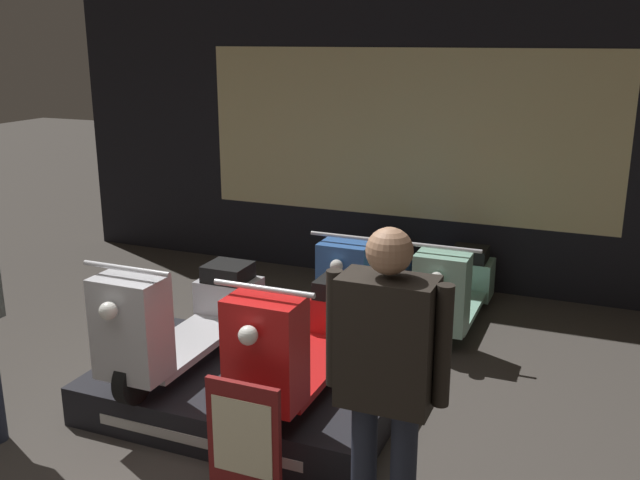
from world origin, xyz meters
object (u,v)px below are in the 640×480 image
Objects in this scene: scooter_display_right at (305,339)px; person_right_browsing at (386,367)px; scooter_display_left at (183,318)px; price_sign_board at (244,445)px; scooter_backrow_1 at (455,288)px; scooter_backrow_0 at (366,276)px.

person_right_browsing is at bearing -48.04° from scooter_display_right.
price_sign_board is (0.95, -0.89, -0.25)m from scooter_display_left.
scooter_backrow_0 is at bearing 180.00° from scooter_backrow_1.
scooter_display_left reaches higher than scooter_backrow_1.
person_right_browsing is (0.82, -0.92, 0.37)m from scooter_display_right.
scooter_display_left is 0.98× the size of person_right_browsing.
scooter_display_left is at bearing 136.89° from price_sign_board.
scooter_display_right is 0.98× the size of person_right_browsing.
price_sign_board is (-0.80, 0.03, -0.62)m from person_right_browsing.
scooter_display_right is 1.00× the size of scooter_backrow_0.
scooter_backrow_1 is 2.20× the size of price_sign_board.
person_right_browsing reaches higher than scooter_backrow_0.
person_right_browsing is at bearing -84.58° from scooter_backrow_1.
scooter_backrow_0 and scooter_backrow_1 have the same top height.
person_right_browsing is (1.12, -3.01, 0.65)m from scooter_backrow_0.
scooter_display_left is at bearing -106.61° from scooter_backrow_0.
price_sign_board is at bearing -88.18° from scooter_display_right.
scooter_backrow_0 is (-0.30, 2.09, -0.28)m from scooter_display_right.
scooter_backrow_1 is 0.98× the size of person_right_browsing.
scooter_backrow_0 is at bearing 96.28° from price_sign_board.
person_right_browsing reaches higher than scooter_backrow_1.
scooter_backrow_1 is (0.84, 0.00, 0.00)m from scooter_backrow_0.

